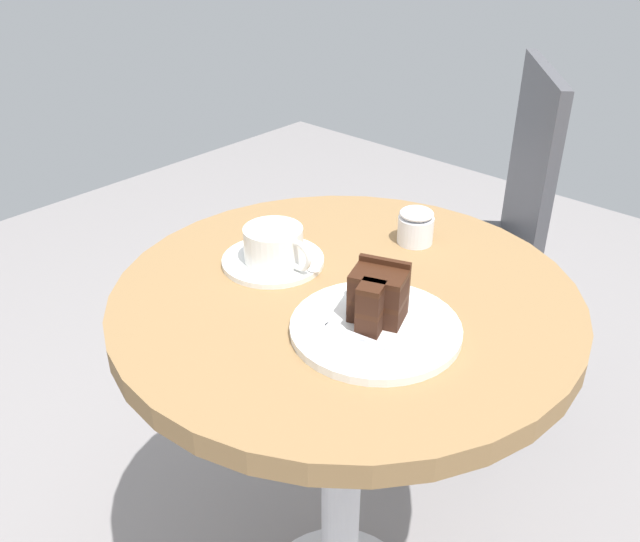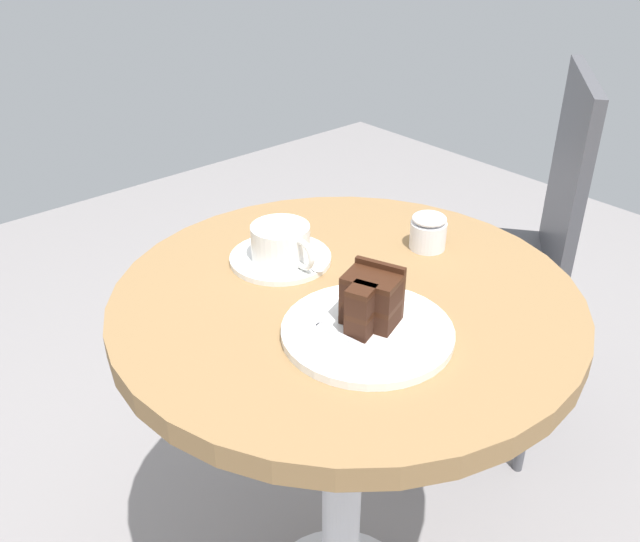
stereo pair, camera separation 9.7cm
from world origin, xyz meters
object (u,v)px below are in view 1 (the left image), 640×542
napkin (382,328)px  sugar_pot (416,226)px  saucer (273,261)px  cake_plate (375,328)px  coffee_cup (274,244)px  cafe_chair (482,228)px  teaspoon (310,260)px  fork (338,330)px  cake_slice (377,297)px

napkin → sugar_pot: size_ratio=3.36×
saucer → cake_plate: cake_plate is taller
sugar_pot → coffee_cup: bearing=-118.6°
coffee_cup → cafe_chair: (0.00, 0.67, -0.22)m
coffee_cup → cake_plate: coffee_cup is taller
teaspoon → fork: bearing=0.0°
teaspoon → cafe_chair: bearing=130.2°
coffee_cup → cafe_chair: cafe_chair is taller
cake_plate → sugar_pot: size_ratio=3.74×
cake_plate → sugar_pot: (-0.11, 0.25, 0.02)m
teaspoon → cafe_chair: size_ratio=0.09×
teaspoon → fork: 0.20m
cake_slice → fork: size_ratio=0.67×
cake_slice → coffee_cup: bearing=173.4°
teaspoon → sugar_pot: sugar_pot is taller
cafe_chair → sugar_pot: (0.11, -0.46, 0.21)m
cake_slice → sugar_pot: bearing=113.7°
teaspoon → cake_plate: teaspoon is taller
saucer → cake_plate: (0.24, -0.04, 0.00)m
saucer → teaspoon: size_ratio=1.86×
coffee_cup → cake_slice: 0.22m
coffee_cup → cafe_chair: size_ratio=0.14×
fork → napkin: size_ratio=0.67×
teaspoon → cafe_chair: cafe_chair is taller
cake_slice → sugar_pot: cake_slice is taller
fork → saucer: bearing=-30.6°
saucer → napkin: 0.24m
coffee_cup → sugar_pot: (0.12, 0.21, -0.01)m
cake_plate → cafe_chair: size_ratio=0.25×
fork → napkin: (0.03, 0.06, -0.01)m
cake_slice → sugar_pot: 0.26m
coffee_cup → cake_plate: size_ratio=0.54×
cafe_chair → saucer: bearing=-38.0°
fork → sugar_pot: 0.31m
saucer → cafe_chair: cafe_chair is taller
teaspoon → cake_slice: 0.19m
saucer → coffee_cup: bearing=-22.4°
teaspoon → cafe_chair: (-0.04, 0.63, -0.19)m
saucer → cake_slice: size_ratio=1.75×
cake_plate → cake_slice: bearing=124.5°
teaspoon → napkin: bearing=18.6°
sugar_pot → fork: bearing=-73.9°
saucer → cake_plate: bearing=-9.6°
cake_slice → napkin: size_ratio=0.45×
teaspoon → fork: (0.16, -0.12, 0.00)m
cafe_chair → napkin: bearing=-18.9°
cake_plate → teaspoon: bearing=158.8°
fork → cafe_chair: cafe_chair is taller
saucer → sugar_pot: (0.12, 0.21, 0.03)m
cake_plate → fork: 0.05m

